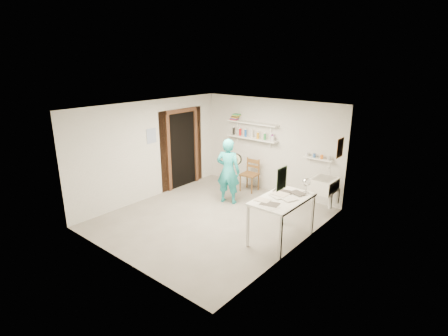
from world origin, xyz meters
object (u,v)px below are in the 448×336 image
Objects in this scene: belfast_sink at (324,185)px; wall_clock at (236,159)px; wooden_chair at (250,174)px; desk_lamp at (307,182)px; work_table at (281,219)px; man at (228,171)px.

belfast_sink is 2.09m from wall_clock.
wooden_chair is (-2.11, 0.18, -0.26)m from belfast_sink.
belfast_sink is 1.13m from desk_lamp.
wooden_chair reaches higher than belfast_sink.
wall_clock is 1.76× the size of desk_lamp.
belfast_sink is 1.60m from work_table.
man reaches higher than desk_lamp.
desk_lamp is (2.15, -0.28, 0.29)m from man.
man is (-2.05, -0.79, 0.09)m from belfast_sink.
wall_clock is 2.21m from work_table.
wall_clock is 0.32× the size of wooden_chair.
desk_lamp is at bearing -32.24° from wall_clock.
wooden_chair is (-0.07, 0.97, -0.34)m from man.
man is 5.56× the size of wall_clock.
man is 2.12m from work_table.
man is at bearing -89.84° from wooden_chair.
wooden_chair is at bearing 138.72° from work_table.
man is 1.03m from wooden_chair.
desk_lamp is at bearing 67.58° from work_table.
wall_clock is (-1.98, -0.58, 0.35)m from belfast_sink.
wall_clock reaches higher than wooden_chair.
wall_clock reaches higher than work_table.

